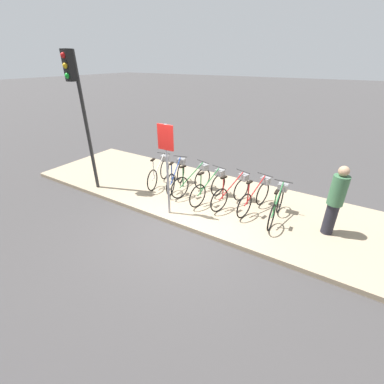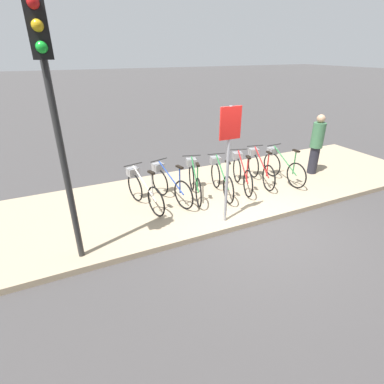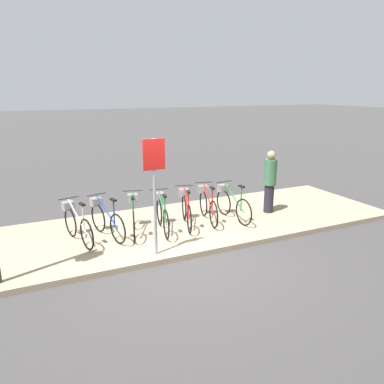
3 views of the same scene
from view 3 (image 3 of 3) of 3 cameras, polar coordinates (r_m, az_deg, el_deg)
The scene contains 11 objects.
ground_plane at distance 7.79m, azimuth -0.57°, elevation -10.26°, with size 120.00×120.00×0.00m, color #423F3F.
sidewalk at distance 9.20m, azimuth -4.96°, elevation -5.75°, with size 12.27×3.37×0.12m.
parked_bicycle_0 at distance 8.58m, azimuth -17.22°, elevation -4.49°, with size 0.52×1.57×0.98m.
parked_bicycle_1 at distance 8.71m, azimuth -13.07°, elevation -3.87°, with size 0.56×1.56×0.98m.
parked_bicycle_2 at distance 8.83m, azimuth -8.92°, elevation -3.40°, with size 0.58×1.55×0.98m.
parked_bicycle_3 at distance 8.88m, azimuth -4.62°, elevation -3.14°, with size 0.48×1.58×0.98m.
parked_bicycle_4 at distance 9.19m, azimuth -0.92°, elevation -2.44°, with size 0.60×1.54×0.98m.
parked_bicycle_5 at distance 9.52m, azimuth 2.34°, elevation -1.81°, with size 0.50×1.58×0.98m.
parked_bicycle_6 at distance 9.67m, azimuth 6.01°, elevation -1.61°, with size 0.46×1.60×0.98m.
pedestrian at distance 10.24m, azimuth 11.78°, elevation 1.74°, with size 0.34×0.34×1.69m.
sign_post at distance 7.26m, azimuth -5.75°, elevation 2.19°, with size 0.44×0.07×2.36m.
Camera 3 is at (-2.91, -6.39, 3.38)m, focal length 35.00 mm.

